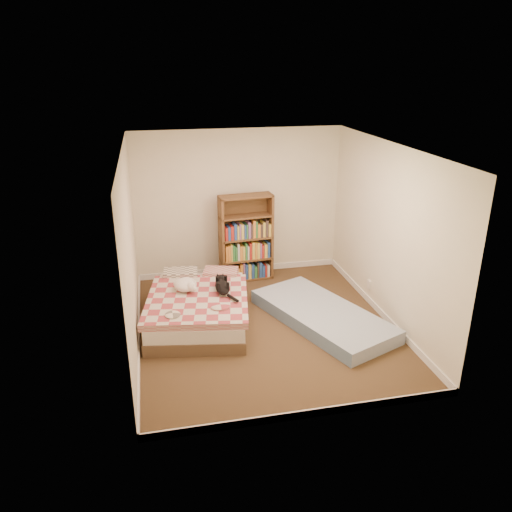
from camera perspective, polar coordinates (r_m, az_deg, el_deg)
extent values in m
cube|color=#3F2A1B|center=(7.13, 1.03, -8.00)|extent=(3.50, 4.00, 0.01)
cube|color=white|center=(6.29, 1.19, 12.25)|extent=(3.50, 4.00, 0.01)
cube|color=#F1E9CA|center=(8.48, -2.01, 5.99)|extent=(3.50, 0.01, 2.50)
cube|color=#F1E9CA|center=(4.85, 6.55, -6.43)|extent=(3.50, 0.01, 2.50)
cube|color=#F1E9CA|center=(6.46, -14.19, 0.32)|extent=(0.01, 4.00, 2.50)
cube|color=#F1E9CA|center=(7.19, 14.82, 2.44)|extent=(0.01, 4.00, 2.50)
cube|color=white|center=(8.86, -1.90, -1.53)|extent=(3.50, 0.02, 0.10)
cube|color=white|center=(5.51, 5.97, -17.48)|extent=(3.50, 0.02, 0.10)
cube|color=white|center=(6.97, -13.22, -8.92)|extent=(0.02, 4.00, 0.10)
cube|color=white|center=(7.65, 13.91, -6.09)|extent=(0.02, 4.00, 0.10)
cube|color=white|center=(7.86, 12.80, -3.19)|extent=(0.03, 0.09, 0.13)
cube|color=brown|center=(7.26, -6.54, -6.81)|extent=(1.61, 2.07, 0.17)
cube|color=silver|center=(7.18, -6.60, -5.56)|extent=(1.58, 2.03, 0.19)
cube|color=#A83E45|center=(7.12, -6.64, -4.55)|extent=(1.62, 1.75, 0.09)
cube|color=#6B645A|center=(7.73, -9.48, -2.31)|extent=(0.56, 0.41, 0.14)
cube|color=#A83E45|center=(7.77, -4.93, -1.94)|extent=(0.56, 0.41, 0.14)
cube|color=brown|center=(8.28, -4.01, 1.85)|extent=(0.07, 0.30, 1.48)
cube|color=brown|center=(8.43, 1.69, 2.26)|extent=(0.07, 0.30, 1.48)
cube|color=brown|center=(8.47, -1.32, 2.36)|extent=(0.88, 0.10, 1.48)
cube|color=brown|center=(8.61, -1.10, -2.46)|extent=(0.91, 0.37, 0.03)
cube|color=brown|center=(8.34, -1.14, 2.12)|extent=(0.91, 0.37, 0.03)
cube|color=brown|center=(8.13, -1.17, 6.83)|extent=(0.91, 0.37, 0.03)
cube|color=#6889AD|center=(7.26, 7.57, -6.76)|extent=(1.74, 2.39, 0.20)
ellipsoid|color=black|center=(7.07, -3.87, -3.56)|extent=(0.22, 0.46, 0.15)
sphere|color=black|center=(7.28, -4.16, -2.69)|extent=(0.14, 0.14, 0.14)
cone|color=black|center=(7.29, -4.53, -2.18)|extent=(0.05, 0.05, 0.05)
cone|color=black|center=(7.30, -3.90, -2.13)|extent=(0.05, 0.05, 0.05)
cylinder|color=black|center=(6.84, -2.54, -4.80)|extent=(0.05, 0.25, 0.05)
ellipsoid|color=white|center=(7.17, -8.07, -3.25)|extent=(0.38, 0.42, 0.17)
sphere|color=white|center=(7.07, -7.20, -3.41)|extent=(0.16, 0.16, 0.14)
sphere|color=white|center=(7.04, -6.75, -3.65)|extent=(0.07, 0.07, 0.06)
sphere|color=white|center=(7.23, -9.24, -3.27)|extent=(0.09, 0.09, 0.08)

